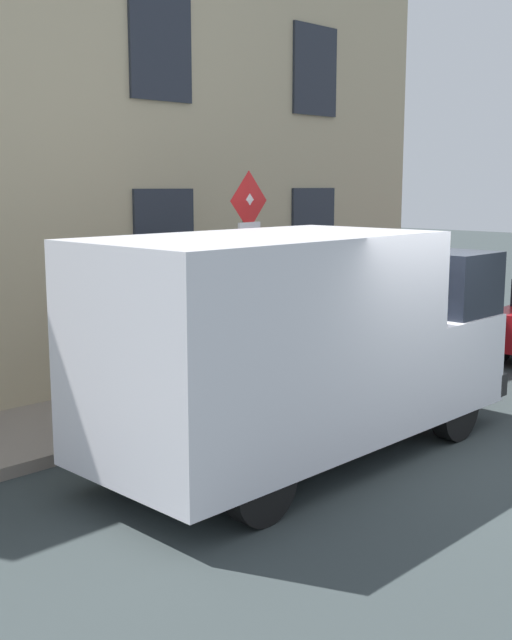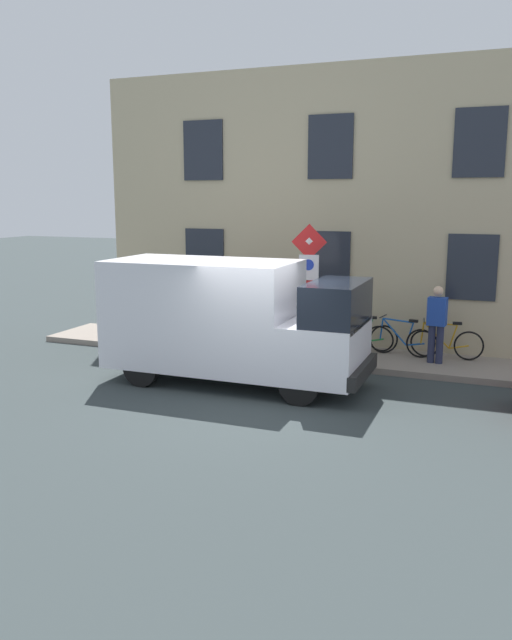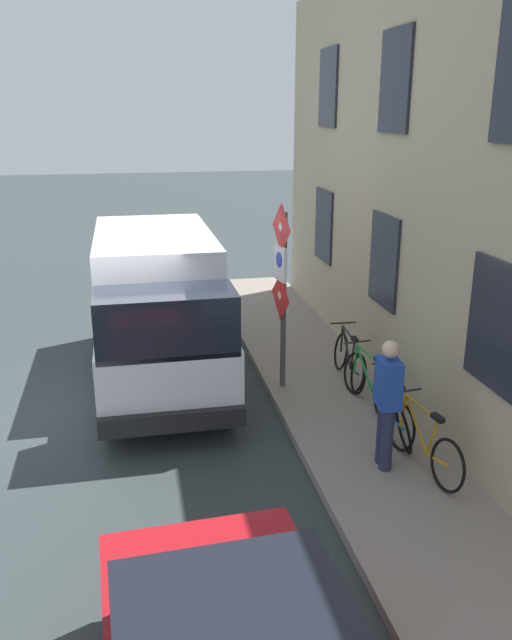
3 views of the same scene
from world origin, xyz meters
The scene contains 10 objects.
ground_plane centered at (0.00, 0.00, 0.00)m, with size 80.00×80.00×0.00m, color #303839.
sidewalk_slab centered at (3.57, 0.00, 0.07)m, with size 1.95×14.24×0.14m, color gray.
building_facade centered at (4.90, 0.00, 3.43)m, with size 0.75×12.24×6.85m.
sign_post_stacked centered at (2.80, -0.04, 2.01)m, with size 0.18×0.56×2.92m.
delivery_van centered at (0.90, 1.03, 1.33)m, with size 2.04×5.35×2.50m.
bicycle_orange centered at (4.00, -2.90, 0.51)m, with size 0.48×1.71×0.89m.
bicycle_blue centered at (4.00, -1.95, 0.51)m, with size 0.51×1.72×0.89m.
bicycle_green centered at (4.00, -0.99, 0.51)m, with size 0.48×1.72×0.89m.
bicycle_black centered at (4.00, -0.03, 0.51)m, with size 0.46×1.72×0.89m.
pedestrian centered at (3.54, -2.76, 1.07)m, with size 0.30×0.42×1.72m.
Camera 2 is at (-10.86, -4.21, 3.77)m, focal length 36.31 mm.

